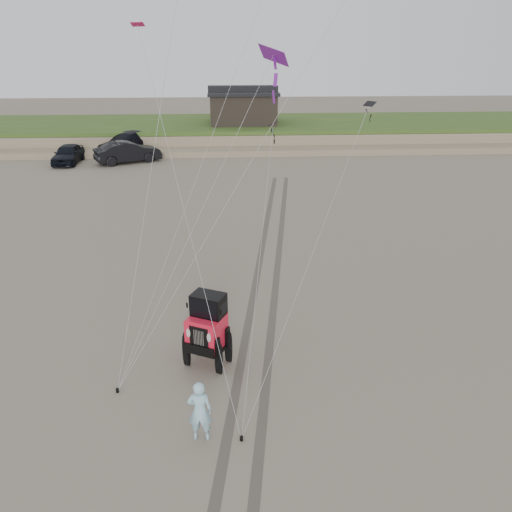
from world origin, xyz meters
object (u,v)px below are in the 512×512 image
object	(u,v)px
cabin	(243,106)
man	(200,411)
truck_a	(68,154)
truck_c	(128,143)
truck_b	(128,152)
jeep	(207,338)

from	to	relation	value
cabin	man	world-z (taller)	cabin
truck_a	truck_c	xyz separation A→B (m)	(3.96, 3.67, 0.15)
truck_c	man	distance (m)	34.75
truck_b	truck_c	bearing A→B (deg)	-15.90
cabin	jeep	xyz separation A→B (m)	(-2.33, -35.86, -2.36)
truck_b	truck_c	world-z (taller)	truck_c
cabin	jeep	distance (m)	36.01
truck_a	jeep	distance (m)	29.63
jeep	cabin	bearing A→B (deg)	112.29
jeep	man	size ratio (longest dim) A/B	2.97
truck_a	man	xyz separation A→B (m)	(11.54, -30.24, 0.06)
truck_a	jeep	xyz separation A→B (m)	(11.63, -27.26, 0.15)
man	truck_c	bearing A→B (deg)	-73.54
cabin	truck_b	xyz separation A→B (m)	(-9.34, -8.63, -2.41)
truck_b	man	world-z (taller)	truck_b
jeep	truck_a	bearing A→B (deg)	139.11
cabin	truck_c	distance (m)	11.39
truck_b	jeep	world-z (taller)	jeep
truck_b	truck_c	distance (m)	3.75
cabin	man	size ratio (longest dim) A/B	4.02
truck_a	cabin	bearing A→B (deg)	32.24
truck_b	jeep	size ratio (longest dim) A/B	1.06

